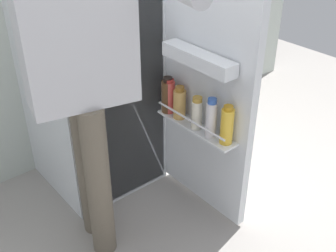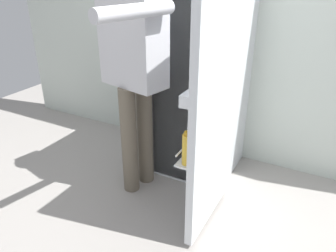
% 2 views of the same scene
% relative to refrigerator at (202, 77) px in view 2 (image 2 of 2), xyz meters
% --- Properties ---
extents(ground_plane, '(5.95, 5.95, 0.00)m').
position_rel_refrigerator_xyz_m(ground_plane, '(-0.03, -0.51, -0.82)').
color(ground_plane, gray).
extents(kitchen_wall, '(4.40, 0.10, 2.46)m').
position_rel_refrigerator_xyz_m(kitchen_wall, '(-0.03, 0.41, 0.41)').
color(kitchen_wall, beige).
rests_on(kitchen_wall, ground_plane).
extents(refrigerator, '(0.67, 1.24, 1.65)m').
position_rel_refrigerator_xyz_m(refrigerator, '(0.00, 0.00, 0.00)').
color(refrigerator, silver).
rests_on(refrigerator, ground_plane).
extents(person, '(0.57, 0.83, 1.67)m').
position_rel_refrigerator_xyz_m(person, '(-0.32, -0.44, 0.19)').
color(person, '#665B4C').
rests_on(person, ground_plane).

